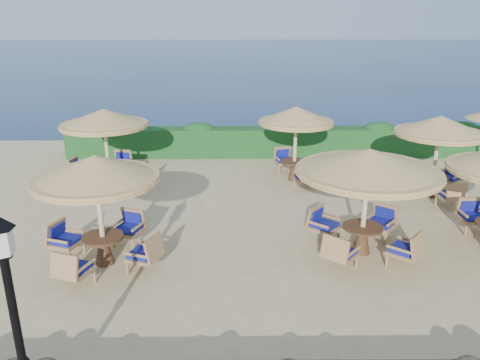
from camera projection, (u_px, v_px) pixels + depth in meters
ground at (307, 227)px, 12.99m from camera, size 120.00×120.00×0.00m
sea at (247, 54)px, 79.20m from camera, size 160.00×160.00×0.00m
hedge at (283, 142)px, 19.61m from camera, size 18.00×0.90×1.20m
lamp_post at (19, 341)px, 6.01m from camera, size 0.44×0.44×3.31m
cafe_set_0 at (98, 190)px, 10.47m from camera, size 2.87×2.87×2.65m
cafe_set_1 at (367, 178)px, 10.95m from camera, size 3.43×3.43×2.65m
cafe_set_3 at (105, 132)px, 15.82m from camera, size 2.96×2.96×2.65m
cafe_set_4 at (296, 126)px, 16.21m from camera, size 2.61×2.89×2.65m
cafe_set_5 at (438, 139)px, 14.66m from camera, size 2.82×2.82×2.65m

